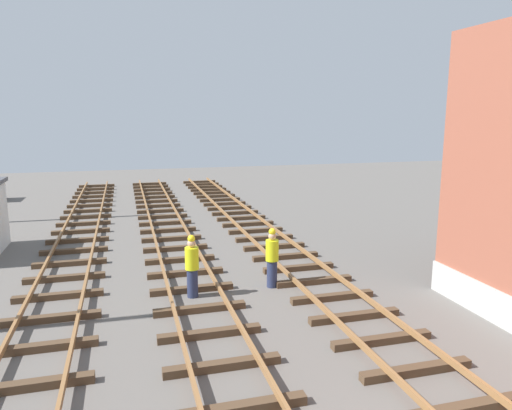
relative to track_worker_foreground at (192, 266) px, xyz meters
name	(u,v)px	position (x,y,z in m)	size (l,w,h in m)	color
track_worker_foreground	(192,266)	(0.00, 0.00, 0.00)	(0.40, 0.40, 1.87)	#262D4C
track_worker_distant	(272,258)	(2.49, 0.17, 0.00)	(0.40, 0.40, 1.87)	#262D4C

